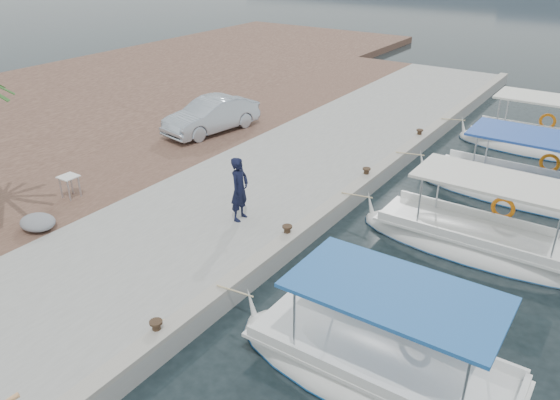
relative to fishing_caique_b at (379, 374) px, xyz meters
The scene contains 14 objects.
ground 4.21m from the fishing_caique_b, 157.78° to the left, with size 400.00×400.00×0.00m, color black.
concrete_quay 9.54m from the fishing_caique_b, 136.28° to the left, with size 6.00×40.00×0.50m, color gray.
quay_curb 7.78m from the fishing_caique_b, 121.96° to the left, with size 0.44×40.00×0.12m, color gray.
cobblestone_strip 13.60m from the fishing_caique_b, 151.01° to the left, with size 4.00×40.00×0.50m, color #4F342A.
land_backing 22.86m from the fishing_caique_b, 163.25° to the left, with size 16.00×60.00×0.48m, color #4F342A.
fishing_caique_b is the anchor object (origin of this frame).
fishing_caique_c 6.19m from the fishing_caique_b, 88.05° to the left, with size 7.03×2.14×2.83m.
fishing_caique_d 10.58m from the fishing_caique_b, 85.79° to the left, with size 7.95×2.35×2.83m.
fishing_caique_e 15.62m from the fishing_caique_b, 91.10° to the left, with size 6.01×2.20×2.83m.
mooring_bollards 5.28m from the fishing_caique_b, 143.93° to the left, with size 0.28×20.28×0.33m.
fisherman 6.89m from the fishing_caique_b, 151.89° to the left, with size 0.70×0.46×1.93m, color black.
parked_car 14.81m from the fishing_caique_b, 143.36° to the left, with size 1.51×4.33×1.43m, color #AAB6C3.
tarp_bundle 10.42m from the fishing_caique_b, behind, with size 1.10×0.90×0.40m, color slate.
folding_table 11.47m from the fishing_caique_b, behind, with size 0.55×0.55×0.73m.
Camera 1 is at (6.90, -9.60, 8.09)m, focal length 35.00 mm.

